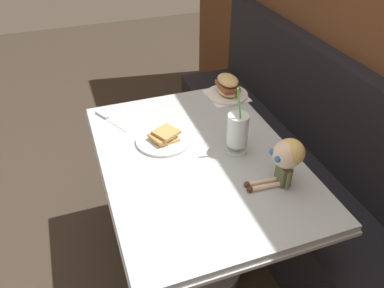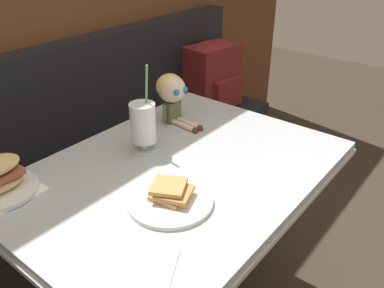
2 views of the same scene
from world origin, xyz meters
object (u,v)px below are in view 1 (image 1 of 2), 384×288
at_px(milkshake_glass, 237,132).
at_px(toast_plate, 164,138).
at_px(sandwich_plate, 227,88).
at_px(seated_doll, 287,157).
at_px(butter_knife, 106,118).

bearing_deg(milkshake_glass, toast_plate, -122.02).
distance_m(toast_plate, sandwich_plate, 0.52).
height_order(toast_plate, sandwich_plate, sandwich_plate).
relative_size(sandwich_plate, seated_doll, 0.99).
distance_m(butter_knife, seated_doll, 0.91).
relative_size(milkshake_glass, butter_knife, 1.46).
bearing_deg(butter_knife, seated_doll, 39.47).
distance_m(sandwich_plate, butter_knife, 0.65).
height_order(sandwich_plate, seated_doll, seated_doll).
bearing_deg(sandwich_plate, toast_plate, -56.75).
bearing_deg(toast_plate, butter_knife, -142.20).
height_order(milkshake_glass, butter_knife, milkshake_glass).
bearing_deg(milkshake_glass, butter_knife, -132.50).
relative_size(toast_plate, sandwich_plate, 1.14).
bearing_deg(toast_plate, sandwich_plate, 123.25).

